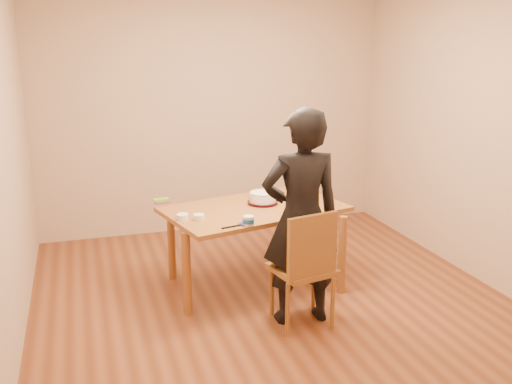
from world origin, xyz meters
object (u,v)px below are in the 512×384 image
object	(u,v)px
dining_table	(254,209)
cake	(263,197)
cake_plate	(263,202)
person	(301,218)
dining_chair	(302,269)

from	to	relation	value
dining_table	cake	distance (m)	0.15
cake_plate	dining_table	bearing A→B (deg)	-142.48
dining_table	person	distance (m)	0.76
cake_plate	cake	size ratio (longest dim) A/B	1.16
dining_table	cake	size ratio (longest dim) A/B	6.41
cake_plate	person	bearing A→B (deg)	-86.79
dining_table	cake_plate	world-z (taller)	cake_plate
dining_chair	cake_plate	xyz separation A→B (m)	(-0.05, 0.86, 0.31)
dining_table	cake	world-z (taller)	cake
cake_plate	person	xyz separation A→B (m)	(0.05, -0.81, 0.10)
dining_table	person	world-z (taller)	person
dining_chair	dining_table	bearing A→B (deg)	89.23
dining_table	cake	xyz separation A→B (m)	(0.10, 0.08, 0.08)
cake	dining_chair	bearing A→B (deg)	-86.96
dining_table	cake_plate	bearing A→B (deg)	23.71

